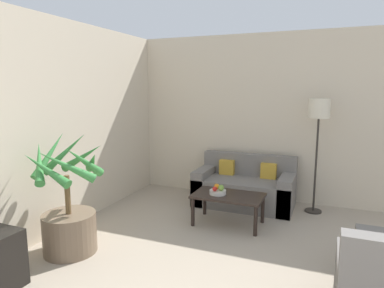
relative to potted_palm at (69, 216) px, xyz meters
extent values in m
cube|color=beige|center=(2.72, 2.78, 0.92)|extent=(8.07, 0.06, 2.70)
cube|color=beige|center=(-0.55, -0.06, 0.92)|extent=(0.06, 7.23, 2.70)
cylinder|color=brown|center=(0.00, 0.00, -0.20)|extent=(0.59, 0.59, 0.45)
cylinder|color=brown|center=(0.00, 0.00, 0.24)|extent=(0.06, 0.06, 0.44)
cone|color=#38843D|center=(0.25, 0.00, 0.64)|extent=(0.10, 0.57, 0.44)
cone|color=#38843D|center=(0.20, 0.20, 0.59)|extent=(0.50, 0.50, 0.36)
cone|color=#38843D|center=(0.00, 0.27, 0.62)|extent=(0.59, 0.10, 0.40)
cone|color=#38843D|center=(-0.17, 0.16, 0.67)|extent=(0.44, 0.44, 0.49)
cone|color=#38843D|center=(-0.23, 0.00, 0.68)|extent=(0.10, 0.52, 0.50)
cone|color=#38843D|center=(-0.19, -0.18, 0.63)|extent=(0.48, 0.48, 0.42)
cone|color=#38843D|center=(0.00, -0.28, 0.59)|extent=(0.60, 0.10, 0.35)
cone|color=#38843D|center=(0.18, -0.19, 0.62)|extent=(0.48, 0.48, 0.41)
cube|color=slate|center=(1.44, 2.27, -0.22)|extent=(1.51, 0.78, 0.43)
cube|color=slate|center=(1.44, 2.58, 0.17)|extent=(1.51, 0.16, 0.35)
cube|color=slate|center=(0.78, 2.27, -0.16)|extent=(0.20, 0.78, 0.55)
cube|color=slate|center=(2.10, 2.27, -0.16)|extent=(0.20, 0.78, 0.55)
cube|color=gold|center=(1.10, 2.46, 0.12)|extent=(0.24, 0.12, 0.24)
cube|color=gold|center=(1.78, 2.46, 0.12)|extent=(0.24, 0.12, 0.24)
cylinder|color=#2D2823|center=(2.47, 2.38, -0.42)|extent=(0.24, 0.24, 0.03)
cylinder|color=#2D2823|center=(2.47, 2.38, 0.29)|extent=(0.03, 0.03, 1.38)
cylinder|color=beige|center=(2.47, 2.38, 1.12)|extent=(0.30, 0.30, 0.28)
cylinder|color=black|center=(1.00, 1.21, -0.24)|extent=(0.05, 0.05, 0.39)
cylinder|color=black|center=(1.85, 1.21, -0.24)|extent=(0.05, 0.05, 0.39)
cylinder|color=black|center=(1.00, 1.68, -0.24)|extent=(0.05, 0.05, 0.39)
cylinder|color=black|center=(1.85, 1.68, -0.24)|extent=(0.05, 0.05, 0.39)
cube|color=black|center=(1.42, 1.44, -0.03)|extent=(0.94, 0.56, 0.03)
cylinder|color=beige|center=(1.29, 1.41, 0.02)|extent=(0.23, 0.23, 0.06)
sphere|color=red|center=(1.26, 1.35, 0.08)|extent=(0.06, 0.06, 0.06)
sphere|color=olive|center=(1.33, 1.41, 0.08)|extent=(0.08, 0.08, 0.08)
sphere|color=orange|center=(1.26, 1.45, 0.08)|extent=(0.08, 0.08, 0.08)
cube|color=slate|center=(2.84, -0.03, -0.18)|extent=(0.16, 0.78, 0.51)
camera|label=1|loc=(2.65, -2.84, 1.41)|focal=32.00mm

